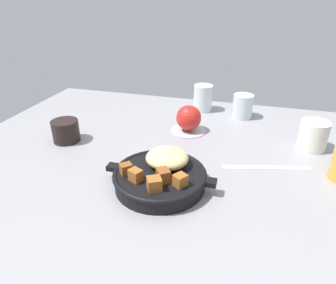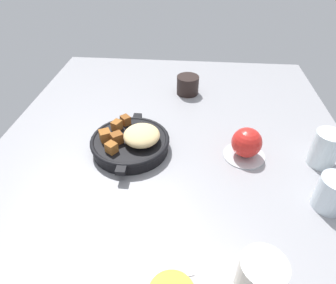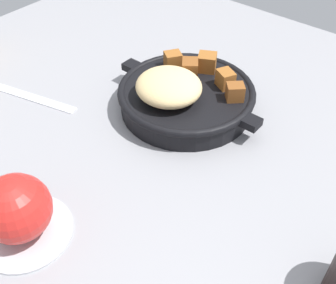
% 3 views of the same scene
% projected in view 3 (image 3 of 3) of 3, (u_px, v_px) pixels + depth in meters
% --- Properties ---
extents(ground_plane, '(1.13, 1.00, 0.02)m').
position_uv_depth(ground_plane, '(170.00, 169.00, 0.58)').
color(ground_plane, gray).
extents(cast_iron_skillet, '(0.26, 0.21, 0.08)m').
position_uv_depth(cast_iron_skillet, '(184.00, 94.00, 0.64)').
color(cast_iron_skillet, black).
rests_on(cast_iron_skillet, ground_plane).
extents(saucer_plate, '(0.11, 0.11, 0.01)m').
position_uv_depth(saucer_plate, '(25.00, 231.00, 0.48)').
color(saucer_plate, '#B7BABF').
rests_on(saucer_plate, ground_plane).
extents(red_apple, '(0.08, 0.08, 0.08)m').
position_uv_depth(red_apple, '(16.00, 208.00, 0.46)').
color(red_apple, red).
rests_on(red_apple, saucer_plate).
extents(butter_knife, '(0.22, 0.07, 0.00)m').
position_uv_depth(butter_knife, '(19.00, 93.00, 0.69)').
color(butter_knife, silver).
rests_on(butter_knife, ground_plane).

